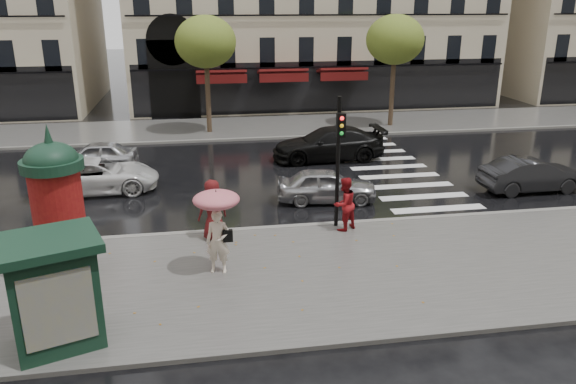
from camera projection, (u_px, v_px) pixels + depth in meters
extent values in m
plane|color=black|center=(301.00, 269.00, 16.28)|extent=(160.00, 160.00, 0.00)
cube|color=#474744|center=(304.00, 275.00, 15.80)|extent=(90.00, 7.00, 0.12)
cube|color=#474744|center=(242.00, 128.00, 33.99)|extent=(90.00, 6.00, 0.12)
cube|color=slate|center=(284.00, 228.00, 19.06)|extent=(90.00, 0.25, 0.14)
cube|color=slate|center=(247.00, 139.00, 31.19)|extent=(90.00, 0.25, 0.14)
cube|color=silver|center=(389.00, 167.00, 26.17)|extent=(3.60, 11.75, 0.01)
cylinder|color=#38281C|center=(208.00, 89.00, 31.92)|extent=(0.28, 0.28, 5.20)
ellipsoid|color=#3F611E|center=(206.00, 42.00, 31.07)|extent=(3.40, 3.40, 2.89)
cylinder|color=#38281C|center=(392.00, 84.00, 33.63)|extent=(0.28, 0.28, 5.20)
ellipsoid|color=#3F611E|center=(395.00, 39.00, 32.79)|extent=(3.40, 3.40, 2.89)
imported|color=#F1DDC6|center=(218.00, 241.00, 15.57)|extent=(0.76, 0.58, 1.85)
cylinder|color=black|center=(217.00, 221.00, 15.37)|extent=(0.02, 0.02, 1.17)
ellipsoid|color=#CE267C|center=(216.00, 200.00, 15.17)|extent=(1.28, 1.28, 0.45)
cone|color=black|center=(216.00, 191.00, 15.08)|extent=(0.04, 0.04, 0.10)
cube|color=black|center=(228.00, 236.00, 15.48)|extent=(0.27, 0.12, 0.35)
imported|color=maroon|center=(344.00, 204.00, 18.49)|extent=(1.11, 1.04, 1.81)
imported|color=#501011|center=(213.00, 210.00, 17.79)|extent=(1.10, 0.88, 1.96)
cylinder|color=#122F20|center=(67.00, 270.00, 15.58)|extent=(1.56, 1.56, 0.33)
cylinder|color=maroon|center=(59.00, 218.00, 15.07)|extent=(1.33, 1.33, 2.78)
cylinder|color=#122F20|center=(52.00, 165.00, 14.59)|extent=(1.60, 1.60, 0.28)
ellipsoid|color=#122F20|center=(51.00, 160.00, 14.55)|extent=(1.38, 1.38, 0.96)
cone|color=#122F20|center=(47.00, 133.00, 14.32)|extent=(0.22, 0.22, 0.50)
cylinder|color=black|center=(338.00, 163.00, 18.42)|extent=(0.13, 0.13, 4.40)
cube|color=black|center=(341.00, 125.00, 17.76)|extent=(0.28, 0.20, 0.77)
cube|color=#122F20|center=(54.00, 296.00, 12.22)|extent=(2.14, 1.94, 2.32)
cube|color=#122F20|center=(46.00, 243.00, 11.81)|extent=(2.57, 2.37, 0.20)
imported|color=#A2A3A7|center=(327.00, 185.00, 21.54)|extent=(3.97, 1.98, 1.30)
imported|color=black|center=(532.00, 175.00, 22.72)|extent=(4.20, 1.54, 1.37)
imported|color=silver|center=(96.00, 176.00, 22.61)|extent=(5.07, 2.61, 1.37)
imported|color=black|center=(328.00, 144.00, 27.19)|extent=(5.45, 2.30, 1.57)
imported|color=#B2B3B7|center=(95.00, 156.00, 25.69)|extent=(3.85, 1.72, 1.28)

